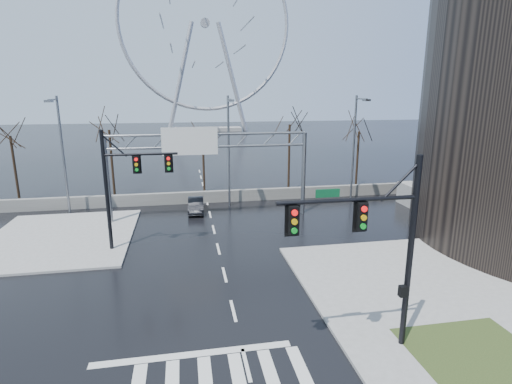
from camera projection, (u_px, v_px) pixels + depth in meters
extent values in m
plane|color=black|center=(233.00, 311.00, 19.22)|extent=(260.00, 260.00, 0.00)
cube|color=gray|center=(402.00, 275.00, 22.86)|extent=(12.00, 10.00, 0.15)
cube|color=gray|center=(61.00, 238.00, 28.73)|extent=(10.00, 12.00, 0.15)
cube|color=#273B18|center=(472.00, 351.00, 15.99)|extent=(5.00, 4.00, 0.02)
cube|color=slate|center=(207.00, 197.00, 38.18)|extent=(52.00, 0.50, 1.10)
cylinder|color=black|center=(410.00, 256.00, 15.58)|extent=(0.24, 0.24, 8.00)
cylinder|color=black|center=(348.00, 200.00, 14.53)|extent=(5.40, 0.16, 0.16)
cube|color=black|center=(362.00, 216.00, 14.62)|extent=(0.35, 0.28, 1.05)
cube|color=black|center=(293.00, 220.00, 14.16)|extent=(0.35, 0.28, 1.05)
cylinder|color=black|center=(107.00, 192.00, 25.62)|extent=(0.24, 0.24, 8.00)
cylinder|color=black|center=(141.00, 154.00, 25.45)|extent=(4.60, 0.16, 0.16)
cube|color=black|center=(137.00, 164.00, 25.40)|extent=(0.35, 0.28, 1.05)
cube|color=black|center=(169.00, 163.00, 25.75)|extent=(0.35, 0.28, 1.05)
cylinder|color=slate|center=(107.00, 181.00, 31.30)|extent=(0.36, 0.36, 7.00)
cylinder|color=slate|center=(303.00, 174.00, 34.10)|extent=(0.36, 0.36, 7.00)
cylinder|color=slate|center=(208.00, 134.00, 31.85)|extent=(16.00, 0.20, 0.20)
cylinder|color=slate|center=(209.00, 147.00, 32.10)|extent=(16.00, 0.20, 0.20)
cube|color=#094A24|center=(190.00, 141.00, 31.57)|extent=(4.20, 0.10, 2.00)
cube|color=silver|center=(190.00, 141.00, 31.51)|extent=(4.40, 0.02, 2.20)
cylinder|color=slate|center=(63.00, 157.00, 33.58)|extent=(0.20, 0.20, 10.00)
cylinder|color=slate|center=(53.00, 100.00, 31.39)|extent=(0.12, 2.20, 0.12)
cube|color=slate|center=(49.00, 101.00, 30.46)|extent=(0.50, 0.70, 0.18)
cylinder|color=slate|center=(229.00, 152.00, 36.03)|extent=(0.20, 0.20, 10.00)
cylinder|color=slate|center=(229.00, 99.00, 33.85)|extent=(0.12, 2.20, 0.12)
cube|color=slate|center=(231.00, 101.00, 32.92)|extent=(0.50, 0.70, 0.18)
cylinder|color=slate|center=(353.00, 149.00, 38.13)|extent=(0.20, 0.20, 10.00)
cylinder|color=slate|center=(362.00, 99.00, 35.95)|extent=(0.12, 2.20, 0.12)
cube|color=slate|center=(366.00, 100.00, 35.02)|extent=(0.50, 0.70, 0.18)
cylinder|color=black|center=(15.00, 169.00, 38.22)|extent=(0.24, 0.24, 6.30)
cylinder|color=black|center=(112.00, 164.00, 39.27)|extent=(0.24, 0.24, 6.75)
cylinder|color=black|center=(204.00, 164.00, 41.90)|extent=(0.24, 0.24, 5.85)
cylinder|color=black|center=(289.00, 158.00, 42.39)|extent=(0.24, 0.24, 7.02)
cylinder|color=black|center=(357.00, 159.00, 44.37)|extent=(0.24, 0.24, 6.12)
cube|color=gray|center=(208.00, 129.00, 110.67)|extent=(18.00, 6.00, 1.00)
torus|color=#B2B2B7|center=(205.00, 23.00, 104.05)|extent=(45.00, 1.00, 45.00)
cylinder|color=#B2B2B7|center=(205.00, 23.00, 104.05)|extent=(2.40, 1.50, 2.40)
cylinder|color=#B2B2B7|center=(180.00, 78.00, 106.19)|extent=(8.28, 1.20, 28.82)
cylinder|color=#B2B2B7|center=(232.00, 79.00, 108.64)|extent=(8.28, 1.20, 28.82)
imported|color=black|center=(196.00, 205.00, 35.10)|extent=(1.48, 3.86, 1.26)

